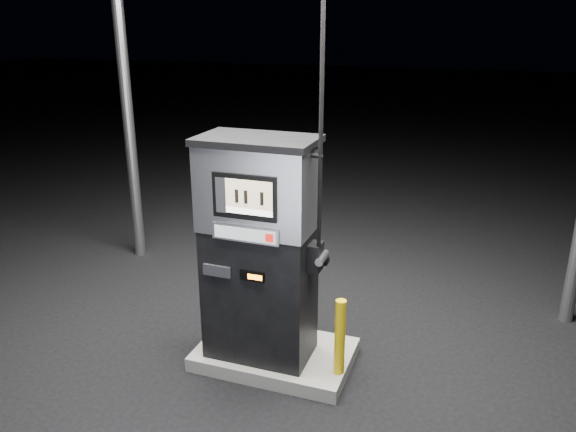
% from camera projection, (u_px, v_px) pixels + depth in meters
% --- Properties ---
extents(ground, '(80.00, 80.00, 0.00)m').
position_uv_depth(ground, '(275.00, 360.00, 5.97)').
color(ground, black).
rests_on(ground, ground).
extents(pump_island, '(1.60, 1.00, 0.15)m').
position_uv_depth(pump_island, '(275.00, 354.00, 5.94)').
color(pump_island, slate).
rests_on(pump_island, ground).
extents(fuel_dispenser, '(1.24, 0.68, 4.70)m').
position_uv_depth(fuel_dispenser, '(260.00, 249.00, 5.48)').
color(fuel_dispenser, black).
rests_on(fuel_dispenser, pump_island).
extents(bollard_left, '(0.14, 0.14, 1.00)m').
position_uv_depth(bollard_left, '(218.00, 300.00, 5.87)').
color(bollard_left, '#E2B80C').
rests_on(bollard_left, pump_island).
extents(bollard_right, '(0.11, 0.11, 0.79)m').
position_uv_depth(bollard_right, '(340.00, 337.00, 5.39)').
color(bollard_right, '#E2B80C').
rests_on(bollard_right, pump_island).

